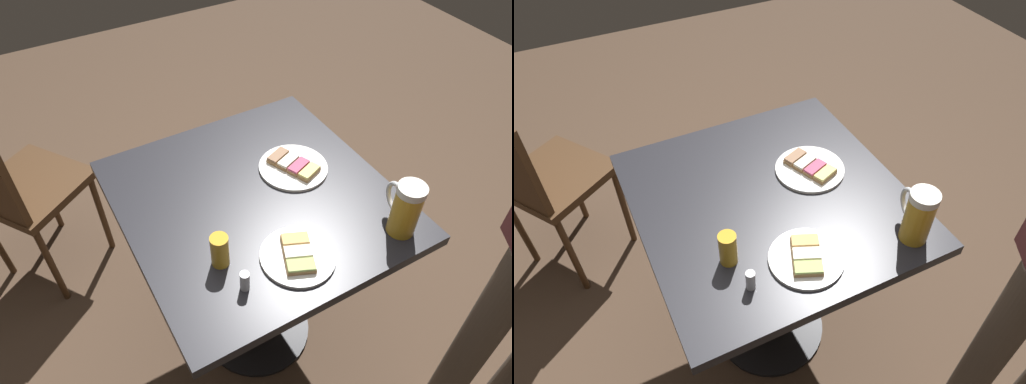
% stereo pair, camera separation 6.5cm
% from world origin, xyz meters
% --- Properties ---
extents(ground_plane, '(6.00, 6.00, 0.00)m').
position_xyz_m(ground_plane, '(0.00, 0.00, 0.00)').
color(ground_plane, '#4C3828').
extents(cafe_table, '(0.80, 0.82, 0.78)m').
position_xyz_m(cafe_table, '(0.00, 0.00, 0.62)').
color(cafe_table, black).
rests_on(cafe_table, ground_plane).
extents(plate_near, '(0.21, 0.21, 0.03)m').
position_xyz_m(plate_near, '(-0.02, -0.26, 0.79)').
color(plate_near, white).
rests_on(plate_near, cafe_table).
extents(plate_far, '(0.22, 0.22, 0.03)m').
position_xyz_m(plate_far, '(0.17, 0.05, 0.79)').
color(plate_far, white).
rests_on(plate_far, cafe_table).
extents(beer_mug, '(0.08, 0.14, 0.17)m').
position_xyz_m(beer_mug, '(0.29, -0.32, 0.86)').
color(beer_mug, gold).
rests_on(beer_mug, cafe_table).
extents(beer_glass_small, '(0.05, 0.05, 0.10)m').
position_xyz_m(beer_glass_small, '(-0.21, -0.17, 0.83)').
color(beer_glass_small, gold).
rests_on(beer_glass_small, cafe_table).
extents(salt_shaker, '(0.03, 0.03, 0.06)m').
position_xyz_m(salt_shaker, '(-0.19, -0.27, 0.81)').
color(salt_shaker, silver).
rests_on(salt_shaker, cafe_table).
extents(cafe_chair, '(0.53, 0.53, 0.88)m').
position_xyz_m(cafe_chair, '(-0.67, 0.73, 0.52)').
color(cafe_chair, '#472D19').
rests_on(cafe_chair, ground_plane).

